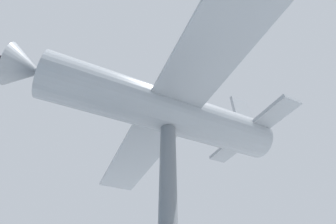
# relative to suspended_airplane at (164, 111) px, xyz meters

# --- Properties ---
(suspended_airplane) EXTENTS (17.51, 11.72, 3.47)m
(suspended_airplane) POSITION_rel_suspended_airplane_xyz_m (0.00, 0.00, 0.00)
(suspended_airplane) COLOR #93999E
(suspended_airplane) RESTS_ON support_pylon_central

